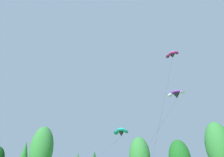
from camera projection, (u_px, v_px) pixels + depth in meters
The scene contains 6 objects.
treeline_tree_c at pixel (42, 149), 50.50m from camera, with size 5.82×5.82×14.87m.
treeline_tree_f at pixel (140, 157), 45.99m from camera, with size 4.89×4.89×11.43m.
treeline_tree_h at pixel (219, 147), 44.25m from camera, with size 5.68×5.68×14.36m.
parafoil_kite_high_teal at pixel (121, 132), 41.43m from camera, with size 5.46×15.69×10.43m.
parafoil_kite_mid_purple at pixel (176, 94), 42.95m from camera, with size 10.70×15.58×18.09m.
parafoil_kite_far_magenta at pixel (172, 55), 38.84m from camera, with size 6.47×14.19×23.24m.
Camera 1 is at (7.91, -3.79, 2.41)m, focal length 31.61 mm.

